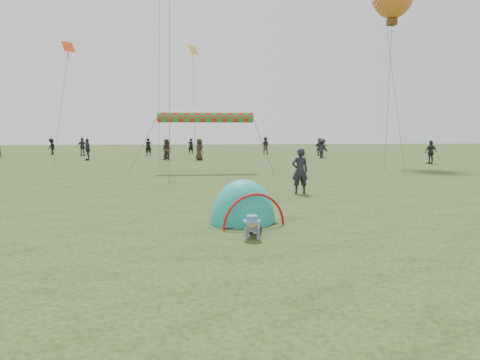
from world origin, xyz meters
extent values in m
plane|color=#1D3510|center=(0.00, 0.00, 0.00)|extent=(140.00, 140.00, 0.00)
ellipsoid|color=#0C857B|center=(-0.64, 1.53, 0.00)|extent=(2.10, 1.91, 2.24)
imported|color=black|center=(2.13, 6.46, 0.86)|extent=(0.63, 0.41, 1.71)
imported|color=black|center=(-1.91, 35.88, 0.82)|extent=(0.67, 0.52, 1.64)
imported|color=#392E28|center=(5.78, 34.73, 0.89)|extent=(1.06, 0.97, 1.78)
imported|color=#2D3444|center=(-10.32, 27.02, 0.89)|extent=(0.58, 1.09, 1.78)
imported|color=black|center=(9.73, 27.96, 0.86)|extent=(1.17, 0.76, 1.72)
imported|color=#453631|center=(-3.98, 28.00, 0.85)|extent=(0.97, 0.98, 1.71)
imported|color=#202D32|center=(10.80, 31.93, 0.87)|extent=(1.12, 1.68, 1.73)
imported|color=#2B3542|center=(-12.35, 33.68, 0.89)|extent=(1.10, 0.95, 1.77)
imported|color=black|center=(-16.12, 36.68, 0.83)|extent=(1.19, 1.19, 1.65)
imported|color=#2F2721|center=(-1.23, 26.08, 0.88)|extent=(0.95, 1.03, 1.77)
imported|color=black|center=(-6.03, 33.47, 0.85)|extent=(0.70, 0.55, 1.70)
imported|color=#47382B|center=(-3.88, 26.35, 0.87)|extent=(1.03, 0.94, 1.73)
imported|color=#242E36|center=(15.41, 20.03, 0.85)|extent=(1.05, 0.57, 1.70)
imported|color=#25252A|center=(9.75, 27.76, 0.85)|extent=(1.22, 1.22, 1.70)
cylinder|color=red|center=(-1.08, 15.39, 3.17)|extent=(5.41, 0.64, 0.64)
plane|color=#F34110|center=(-11.22, 25.98, 8.84)|extent=(0.99, 0.99, 0.81)
plane|color=gold|center=(-1.60, 29.22, 9.41)|extent=(1.05, 1.05, 0.86)
camera|label=1|loc=(-1.98, -9.21, 2.33)|focal=32.00mm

